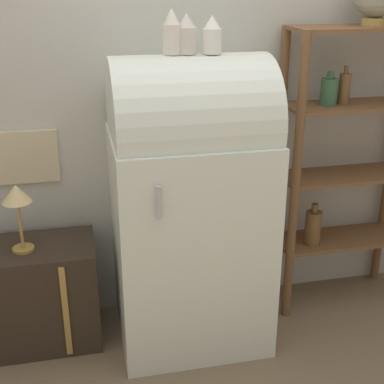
# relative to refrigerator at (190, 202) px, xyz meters

# --- Properties ---
(ground_plane) EXTENTS (12.00, 12.00, 0.00)m
(ground_plane) POSITION_rel_refrigerator_xyz_m (0.00, -0.22, -0.79)
(ground_plane) COLOR #7A664C
(wall_back) EXTENTS (7.00, 0.09, 2.70)m
(wall_back) POSITION_rel_refrigerator_xyz_m (-0.00, 0.36, 0.56)
(wall_back) COLOR #B7B7AD
(wall_back) RESTS_ON ground_plane
(refrigerator) EXTENTS (0.78, 0.70, 1.54)m
(refrigerator) POSITION_rel_refrigerator_xyz_m (0.00, 0.00, 0.00)
(refrigerator) COLOR silver
(refrigerator) RESTS_ON ground_plane
(suitcase_trunk) EXTENTS (0.76, 0.40, 0.58)m
(suitcase_trunk) POSITION_rel_refrigerator_xyz_m (-0.88, 0.10, -0.51)
(suitcase_trunk) COLOR #33281E
(suitcase_trunk) RESTS_ON ground_plane
(shelf_unit) EXTENTS (0.78, 0.31, 1.63)m
(shelf_unit) POSITION_rel_refrigerator_xyz_m (0.94, 0.15, 0.12)
(shelf_unit) COLOR brown
(shelf_unit) RESTS_ON ground_plane
(vase_left) EXTENTS (0.09, 0.09, 0.21)m
(vase_left) POSITION_rel_refrigerator_xyz_m (-0.08, 0.01, 0.84)
(vase_left) COLOR silver
(vase_left) RESTS_ON refrigerator
(vase_center) EXTENTS (0.09, 0.09, 0.18)m
(vase_center) POSITION_rel_refrigerator_xyz_m (-0.01, 0.01, 0.83)
(vase_center) COLOR beige
(vase_center) RESTS_ON refrigerator
(vase_right) EXTENTS (0.09, 0.09, 0.17)m
(vase_right) POSITION_rel_refrigerator_xyz_m (0.10, -0.01, 0.82)
(vase_right) COLOR white
(vase_right) RESTS_ON refrigerator
(desk_lamp) EXTENTS (0.15, 0.15, 0.36)m
(desk_lamp) POSITION_rel_refrigerator_xyz_m (-0.86, 0.06, 0.06)
(desk_lamp) COLOR #AD8942
(desk_lamp) RESTS_ON suitcase_trunk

